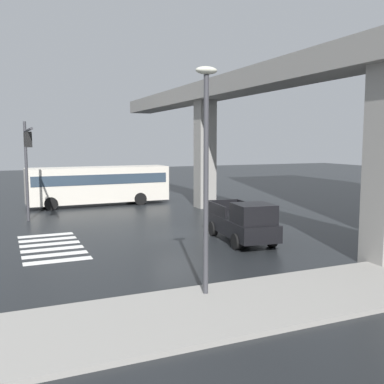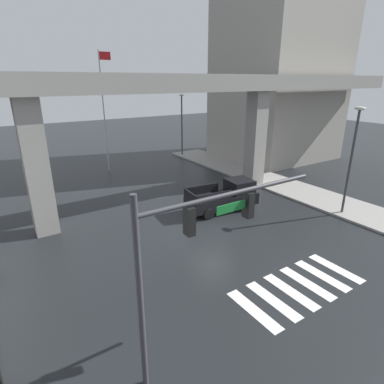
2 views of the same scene
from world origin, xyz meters
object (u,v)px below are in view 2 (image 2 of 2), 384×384
traffic_signal_mast (193,242)px  street_lamp_far_north (182,118)px  street_lamp_mid_block (248,130)px  street_lamp_near_corner (353,149)px  flagpole (104,105)px  pickup_truck (226,197)px

traffic_signal_mast → street_lamp_far_north: street_lamp_far_north is taller
street_lamp_mid_block → street_lamp_far_north: 11.51m
street_lamp_near_corner → flagpole: bearing=117.0°
pickup_truck → street_lamp_far_north: bearing=68.9°
pickup_truck → street_lamp_mid_block: size_ratio=0.73×
street_lamp_near_corner → street_lamp_far_north: (0.00, 21.38, 0.00)m
street_lamp_far_north → street_lamp_mid_block: bearing=-90.0°
pickup_truck → traffic_signal_mast: bearing=-133.4°
pickup_truck → street_lamp_near_corner: 8.83m
street_lamp_near_corner → street_lamp_mid_block: (0.00, 9.88, 0.00)m
traffic_signal_mast → street_lamp_mid_block: 20.88m
street_lamp_near_corner → street_lamp_mid_block: same height
pickup_truck → street_lamp_near_corner: street_lamp_near_corner is taller
traffic_signal_mast → flagpole: bearing=77.3°
street_lamp_far_north → traffic_signal_mast: bearing=-120.6°
street_lamp_mid_block → flagpole: flagpole is taller
traffic_signal_mast → street_lamp_far_north: size_ratio=0.90×
traffic_signal_mast → street_lamp_mid_block: street_lamp_mid_block is taller
traffic_signal_mast → flagpole: 24.43m
traffic_signal_mast → flagpole: (5.37, 23.73, 2.11)m
street_lamp_near_corner → street_lamp_mid_block: 9.88m
pickup_truck → street_lamp_far_north: size_ratio=0.73×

